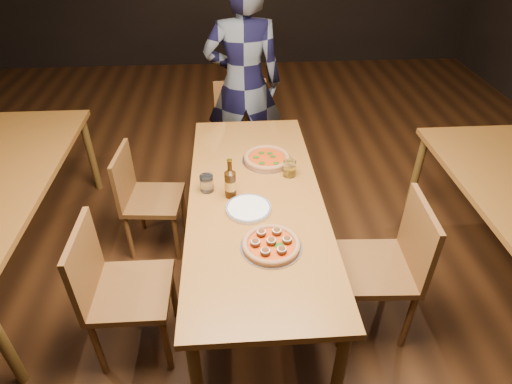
{
  "coord_description": "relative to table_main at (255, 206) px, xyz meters",
  "views": [
    {
      "loc": [
        -0.13,
        -2.06,
        2.29
      ],
      "look_at": [
        0.0,
        -0.05,
        0.82
      ],
      "focal_mm": 30.0,
      "sensor_mm": 36.0,
      "label": 1
    }
  ],
  "objects": [
    {
      "name": "table_main",
      "position": [
        0.0,
        0.0,
        0.0
      ],
      "size": [
        0.8,
        2.0,
        0.75
      ],
      "color": "brown",
      "rests_on": "ground"
    },
    {
      "name": "beer_bottle",
      "position": [
        -0.15,
        0.02,
        0.16
      ],
      "size": [
        0.07,
        0.07,
        0.25
      ],
      "rotation": [
        0.0,
        0.0,
        -0.03
      ],
      "color": "black",
      "rests_on": "table_main"
    },
    {
      "name": "chair_main_e",
      "position": [
        0.67,
        -0.36,
        -0.2
      ],
      "size": [
        0.47,
        0.47,
        0.96
      ],
      "primitive_type": null,
      "rotation": [
        0.0,
        0.0,
        -1.62
      ],
      "color": "brown",
      "rests_on": "ground"
    },
    {
      "name": "chair_end",
      "position": [
        -0.02,
        1.2,
        -0.19
      ],
      "size": [
        0.5,
        0.5,
        0.97
      ],
      "primitive_type": null,
      "rotation": [
        0.0,
        0.0,
        0.1
      ],
      "color": "brown",
      "rests_on": "ground"
    },
    {
      "name": "chair_main_sw",
      "position": [
        -0.71,
        0.45,
        -0.25
      ],
      "size": [
        0.43,
        0.43,
        0.85
      ],
      "primitive_type": null,
      "rotation": [
        0.0,
        0.0,
        1.49
      ],
      "color": "brown",
      "rests_on": "ground"
    },
    {
      "name": "diner",
      "position": [
        -0.01,
        1.39,
        0.22
      ],
      "size": [
        0.66,
        0.44,
        1.8
      ],
      "primitive_type": "imported",
      "rotation": [
        0.0,
        0.0,
        3.16
      ],
      "color": "black",
      "rests_on": "ground"
    },
    {
      "name": "pizza_margherita",
      "position": [
        0.1,
        0.4,
        0.09
      ],
      "size": [
        0.33,
        0.33,
        0.04
      ],
      "rotation": [
        0.0,
        0.0,
        0.03
      ],
      "color": "#B7B7BF",
      "rests_on": "table_main"
    },
    {
      "name": "chair_main_nw",
      "position": [
        -0.72,
        -0.44,
        -0.21
      ],
      "size": [
        0.44,
        0.44,
        0.93
      ],
      "primitive_type": null,
      "rotation": [
        0.0,
        0.0,
        1.56
      ],
      "color": "brown",
      "rests_on": "ground"
    },
    {
      "name": "water_glass",
      "position": [
        -0.29,
        0.08,
        0.12
      ],
      "size": [
        0.08,
        0.08,
        0.1
      ],
      "primitive_type": "cylinder",
      "color": "white",
      "rests_on": "table_main"
    },
    {
      "name": "ground",
      "position": [
        0.0,
        0.0,
        -0.68
      ],
      "size": [
        9.0,
        9.0,
        0.0
      ],
      "primitive_type": "plane",
      "color": "black"
    },
    {
      "name": "amber_glass",
      "position": [
        0.23,
        0.22,
        0.12
      ],
      "size": [
        0.08,
        0.08,
        0.1
      ],
      "primitive_type": "cylinder",
      "color": "#9A6F11",
      "rests_on": "table_main"
    },
    {
      "name": "plate_stack",
      "position": [
        -0.05,
        -0.13,
        0.08
      ],
      "size": [
        0.26,
        0.26,
        0.02
      ],
      "primitive_type": "cylinder",
      "color": "white",
      "rests_on": "table_main"
    },
    {
      "name": "pizza_meatball",
      "position": [
        0.05,
        -0.45,
        0.09
      ],
      "size": [
        0.32,
        0.32,
        0.06
      ],
      "rotation": [
        0.0,
        0.0,
        -0.2
      ],
      "color": "#B7B7BF",
      "rests_on": "table_main"
    }
  ]
}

